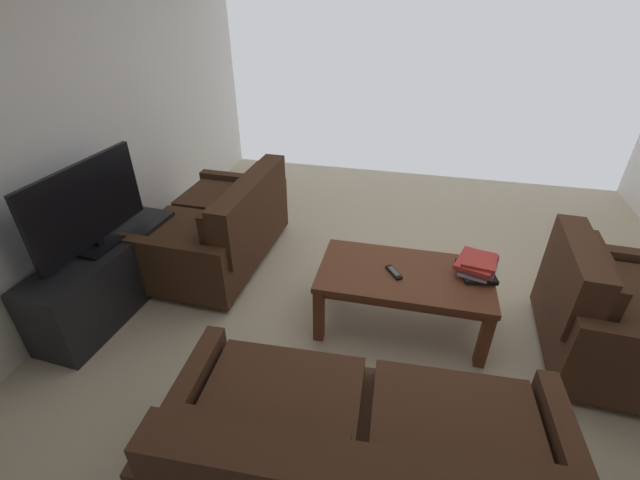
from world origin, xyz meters
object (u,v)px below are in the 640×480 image
(tv_remote, at_px, (394,272))
(tv_stand, at_px, (110,277))
(loveseat_near, at_px, (221,227))
(coffee_table, at_px, (404,281))
(sofa_main, at_px, (361,462))
(book_stack, at_px, (477,265))
(armchair_side, at_px, (610,315))
(flat_tv, at_px, (87,206))

(tv_remote, bearing_deg, tv_stand, 6.62)
(loveseat_near, bearing_deg, coffee_table, 162.45)
(tv_remote, bearing_deg, sofa_main, 88.49)
(book_stack, bearing_deg, loveseat_near, -11.06)
(tv_remote, bearing_deg, loveseat_near, -19.29)
(loveseat_near, relative_size, tv_remote, 9.12)
(coffee_table, distance_m, tv_stand, 2.18)
(loveseat_near, distance_m, tv_remote, 1.62)
(armchair_side, relative_size, book_stack, 2.98)
(book_stack, bearing_deg, armchair_side, 171.74)
(tv_stand, relative_size, tv_remote, 8.25)
(tv_stand, bearing_deg, coffee_table, -172.88)
(coffee_table, height_order, flat_tv, flat_tv)
(book_stack, distance_m, tv_remote, 0.56)
(sofa_main, xyz_separation_m, loveseat_near, (1.49, -1.83, -0.01))
(flat_tv, relative_size, tv_remote, 6.23)
(loveseat_near, bearing_deg, tv_remote, 160.71)
(sofa_main, relative_size, tv_remote, 11.67)
(tv_stand, bearing_deg, sofa_main, 152.94)
(sofa_main, relative_size, book_stack, 5.35)
(coffee_table, xyz_separation_m, book_stack, (-0.47, -0.10, 0.13))
(tv_stand, bearing_deg, flat_tv, 117.19)
(sofa_main, distance_m, book_stack, 1.54)
(loveseat_near, relative_size, book_stack, 4.18)
(armchair_side, distance_m, tv_remote, 1.38)
(flat_tv, bearing_deg, book_stack, -171.93)
(flat_tv, height_order, book_stack, flat_tv)
(sofa_main, bearing_deg, coffee_table, -94.70)
(loveseat_near, xyz_separation_m, armchair_side, (-2.90, 0.53, 0.02))
(loveseat_near, height_order, tv_remote, loveseat_near)
(coffee_table, height_order, tv_remote, tv_remote)
(flat_tv, bearing_deg, armchair_side, -175.85)
(coffee_table, bearing_deg, sofa_main, 85.30)
(coffee_table, relative_size, tv_remote, 7.48)
(sofa_main, relative_size, tv_stand, 1.41)
(loveseat_near, relative_size, tv_stand, 1.11)
(sofa_main, height_order, tv_remote, sofa_main)
(sofa_main, xyz_separation_m, coffee_table, (-0.11, -1.32, 0.05))
(book_stack, bearing_deg, coffee_table, 12.26)
(coffee_table, bearing_deg, tv_stand, 7.12)
(loveseat_near, height_order, flat_tv, flat_tv)
(tv_stand, bearing_deg, tv_remote, -173.38)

